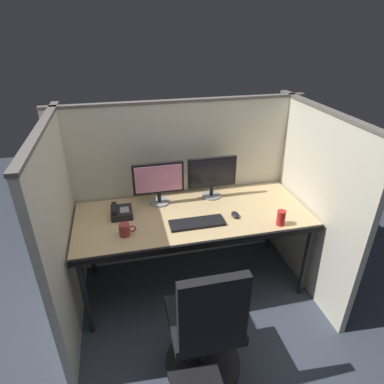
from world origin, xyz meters
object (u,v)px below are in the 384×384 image
computer_mouse (235,215)px  coffee_mug (125,230)px  desk (194,220)px  keyboard_main (197,223)px  office_chair (205,337)px  monitor_right (212,175)px  soda_can (281,218)px  desk_phone (121,212)px  monitor_left (158,181)px

computer_mouse → coffee_mug: 0.88m
desk → keyboard_main: keyboard_main is taller
office_chair → computer_mouse: (0.45, 0.76, 0.39)m
monitor_right → coffee_mug: bearing=-151.3°
desk → soda_can: (0.62, -0.29, 0.11)m
office_chair → coffee_mug: office_chair is taller
office_chair → coffee_mug: bearing=128.5°
desk_phone → soda_can: bearing=-19.0°
coffee_mug → monitor_right: bearing=28.7°
desk → soda_can: soda_can is taller
desk_phone → coffee_mug: bearing=-86.0°
soda_can → keyboard_main: bearing=166.3°
office_chair → soda_can: office_chair is taller
desk_phone → desk: bearing=-12.0°
soda_can → monitor_right: bearing=125.2°
keyboard_main → coffee_mug: bearing=-177.8°
computer_mouse → office_chair: bearing=-120.5°
office_chair → keyboard_main: (0.12, 0.72, 0.39)m
desk → desk_phone: bearing=168.0°
keyboard_main → desk: bearing=87.5°
office_chair → computer_mouse: 0.96m
desk → office_chair: 0.92m
monitor_left → keyboard_main: (0.24, -0.40, -0.20)m
desk → monitor_right: 0.44m
office_chair → monitor_left: 1.27m
monitor_left → soda_can: size_ratio=3.52×
monitor_left → keyboard_main: monitor_left is taller
monitor_left → desk: bearing=-46.7°
monitor_left → computer_mouse: 0.70m
office_chair → soda_can: size_ratio=7.99×
desk → computer_mouse: 0.34m
computer_mouse → desk_phone: 0.93m
monitor_left → keyboard_main: size_ratio=1.00×
monitor_left → desk_phone: monitor_left is taller
computer_mouse → desk_phone: desk_phone is taller
desk → soda_can: bearing=-25.0°
office_chair → soda_can: (0.75, 0.56, 0.44)m
computer_mouse → monitor_left: bearing=147.7°
monitor_left → coffee_mug: bearing=-127.0°
keyboard_main → desk_phone: desk_phone is taller
monitor_left → keyboard_main: bearing=-59.0°
monitor_left → soda_can: (0.87, -0.55, -0.15)m
monitor_right → computer_mouse: 0.43m
monitor_right → keyboard_main: 0.51m
office_chair → monitor_right: bearing=79.3°
desk → soda_can: 0.70m
monitor_right → desk_phone: monitor_right is taller
monitor_right → keyboard_main: (-0.23, -0.41, -0.20)m
desk → office_chair: office_chair is taller
keyboard_main → soda_can: 0.65m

